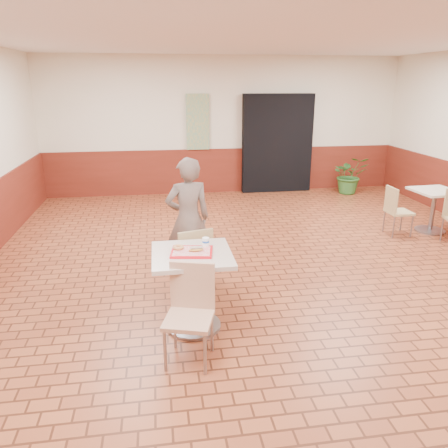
{
  "coord_description": "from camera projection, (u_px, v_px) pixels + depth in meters",
  "views": [
    {
      "loc": [
        -1.52,
        -4.83,
        2.44
      ],
      "look_at": [
        -0.82,
        -0.31,
        0.95
      ],
      "focal_mm": 35.0,
      "sensor_mm": 36.0,
      "label": 1
    }
  ],
  "objects": [
    {
      "name": "room_shell",
      "position": [
        290.0,
        167.0,
        5.05
      ],
      "size": [
        8.01,
        10.01,
        3.01
      ],
      "color": "brown",
      "rests_on": "ground"
    },
    {
      "name": "wainscot_band",
      "position": [
        286.0,
        248.0,
        5.36
      ],
      "size": [
        8.0,
        10.0,
        1.0
      ],
      "color": "maroon",
      "rests_on": "ground"
    },
    {
      "name": "corridor_doorway",
      "position": [
        277.0,
        144.0,
        9.93
      ],
      "size": [
        1.6,
        0.22,
        2.2
      ],
      "primitive_type": "cube",
      "color": "black",
      "rests_on": "ground"
    },
    {
      "name": "promo_poster",
      "position": [
        198.0,
        122.0,
        9.57
      ],
      "size": [
        0.5,
        0.03,
        1.2
      ],
      "primitive_type": "cube",
      "color": "gray",
      "rests_on": "wainscot_band"
    },
    {
      "name": "main_table",
      "position": [
        192.0,
        278.0,
        4.4
      ],
      "size": [
        0.79,
        0.79,
        0.83
      ],
      "rotation": [
        0.0,
        0.0,
        0.0
      ],
      "color": "#BFAC9A",
      "rests_on": "ground"
    },
    {
      "name": "chair_main_front",
      "position": [
        190.0,
        308.0,
        3.93
      ],
      "size": [
        0.52,
        0.52,
        0.9
      ],
      "rotation": [
        0.0,
        0.0,
        -0.29
      ],
      "color": "tan",
      "rests_on": "ground"
    },
    {
      "name": "chair_main_back",
      "position": [
        193.0,
        260.0,
        5.01
      ],
      "size": [
        0.5,
        0.5,
        0.89
      ],
      "rotation": [
        0.0,
        0.0,
        3.41
      ],
      "color": "tan",
      "rests_on": "ground"
    },
    {
      "name": "customer",
      "position": [
        188.0,
        219.0,
        5.53
      ],
      "size": [
        0.63,
        0.47,
        1.58
      ],
      "primitive_type": "imported",
      "rotation": [
        0.0,
        0.0,
        3.32
      ],
      "color": "#6C5B53",
      "rests_on": "ground"
    },
    {
      "name": "serving_tray",
      "position": [
        192.0,
        252.0,
        4.31
      ],
      "size": [
        0.4,
        0.31,
        0.03
      ],
      "rotation": [
        0.0,
        0.0,
        -0.16
      ],
      "color": "red",
      "rests_on": "main_table"
    },
    {
      "name": "ring_donut",
      "position": [
        178.0,
        247.0,
        4.35
      ],
      "size": [
        0.13,
        0.13,
        0.03
      ],
      "primitive_type": "torus",
      "rotation": [
        0.0,
        0.0,
        0.17
      ],
      "color": "#C07E46",
      "rests_on": "serving_tray"
    },
    {
      "name": "long_john_donut",
      "position": [
        196.0,
        249.0,
        4.29
      ],
      "size": [
        0.15,
        0.07,
        0.04
      ],
      "rotation": [
        0.0,
        0.0,
        0.03
      ],
      "color": "gold",
      "rests_on": "serving_tray"
    },
    {
      "name": "paper_cup",
      "position": [
        206.0,
        242.0,
        4.42
      ],
      "size": [
        0.07,
        0.07,
        0.09
      ],
      "rotation": [
        0.0,
        0.0,
        0.42
      ],
      "color": "white",
      "rests_on": "serving_tray"
    },
    {
      "name": "second_table",
      "position": [
        434.0,
        204.0,
        7.35
      ],
      "size": [
        0.69,
        0.69,
        0.72
      ],
      "rotation": [
        0.0,
        0.0,
        0.07
      ],
      "color": "beige",
      "rests_on": "ground"
    },
    {
      "name": "chair_second_left",
      "position": [
        396.0,
        208.0,
        7.21
      ],
      "size": [
        0.37,
        0.37,
        0.81
      ],
      "rotation": [
        0.0,
        0.0,
        1.57
      ],
      "color": "#CDB87B",
      "rests_on": "ground"
    },
    {
      "name": "potted_plant",
      "position": [
        350.0,
        175.0,
        9.92
      ],
      "size": [
        0.86,
        0.77,
        0.86
      ],
      "primitive_type": "imported",
      "rotation": [
        0.0,
        0.0,
        -0.14
      ],
      "color": "#316D2B",
      "rests_on": "ground"
    }
  ]
}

